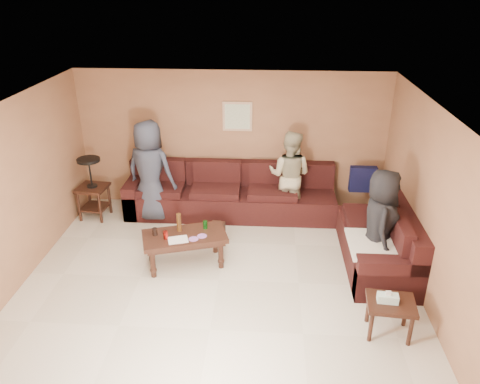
{
  "coord_description": "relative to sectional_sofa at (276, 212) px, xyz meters",
  "views": [
    {
      "loc": [
        0.66,
        -5.48,
        3.96
      ],
      "look_at": [
        0.25,
        0.85,
        1.0
      ],
      "focal_mm": 35.0,
      "sensor_mm": 36.0,
      "label": 1
    }
  ],
  "objects": [
    {
      "name": "person_middle",
      "position": [
        0.22,
        0.52,
        0.47
      ],
      "size": [
        0.92,
        0.81,
        1.59
      ],
      "primitive_type": "imported",
      "rotation": [
        0.0,
        0.0,
        2.83
      ],
      "color": "tan",
      "rests_on": "ground"
    },
    {
      "name": "person_right",
      "position": [
        1.42,
        -1.17,
        0.48
      ],
      "size": [
        0.59,
        0.83,
        1.61
      ],
      "primitive_type": "imported",
      "rotation": [
        0.0,
        0.0,
        1.47
      ],
      "color": "black",
      "rests_on": "ground"
    },
    {
      "name": "end_table_left",
      "position": [
        -3.22,
        0.27,
        0.26
      ],
      "size": [
        0.54,
        0.54,
        1.11
      ],
      "rotation": [
        0.0,
        0.0,
        -0.11
      ],
      "color": "black",
      "rests_on": "ground"
    },
    {
      "name": "sectional_sofa",
      "position": [
        0.0,
        0.0,
        0.0
      ],
      "size": [
        4.65,
        2.9,
        0.97
      ],
      "color": "black",
      "rests_on": "ground"
    },
    {
      "name": "person_left",
      "position": [
        -2.17,
        0.3,
        0.57
      ],
      "size": [
        0.99,
        0.78,
        1.79
      ],
      "primitive_type": "imported",
      "rotation": [
        0.0,
        0.0,
        2.87
      ],
      "color": "#2E3341",
      "rests_on": "ground"
    },
    {
      "name": "side_table_right",
      "position": [
        1.33,
        -2.46,
        0.07
      ],
      "size": [
        0.6,
        0.51,
        0.61
      ],
      "rotation": [
        0.0,
        0.0,
        -0.09
      ],
      "color": "black",
      "rests_on": "ground"
    },
    {
      "name": "wall_art",
      "position": [
        -0.71,
        0.96,
        1.37
      ],
      "size": [
        0.52,
        0.04,
        0.52
      ],
      "color": "tan",
      "rests_on": "ground"
    },
    {
      "name": "coffee_table",
      "position": [
        -1.35,
        -1.13,
        0.1
      ],
      "size": [
        1.34,
        0.94,
        0.79
      ],
      "rotation": [
        0.0,
        0.0,
        0.3
      ],
      "color": "black",
      "rests_on": "ground"
    },
    {
      "name": "waste_bin",
      "position": [
        -0.96,
        -0.34,
        -0.19
      ],
      "size": [
        0.26,
        0.26,
        0.27
      ],
      "primitive_type": "cube",
      "rotation": [
        0.0,
        0.0,
        -0.19
      ],
      "color": "black",
      "rests_on": "ground"
    },
    {
      "name": "room",
      "position": [
        -0.81,
        -1.52,
        1.34
      ],
      "size": [
        5.6,
        5.5,
        2.5
      ],
      "color": "beige",
      "rests_on": "ground"
    }
  ]
}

